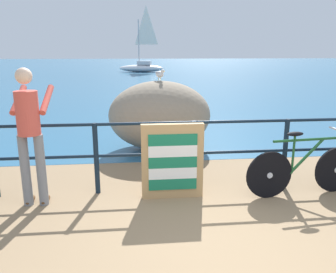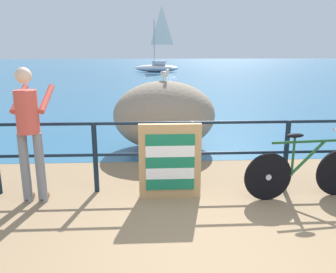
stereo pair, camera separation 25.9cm
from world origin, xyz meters
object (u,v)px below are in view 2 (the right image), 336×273
object	(u,v)px
person_at_railing	(29,129)
folded_deckchair_stack	(170,161)
breakwater_boulder_main	(164,115)
sailboat	(157,65)
seagull	(165,74)
bicycle	(315,165)

from	to	relation	value
person_at_railing	folded_deckchair_stack	bearing A→B (deg)	-86.76
folded_deckchair_stack	person_at_railing	bearing A→B (deg)	-179.21
person_at_railing	breakwater_boulder_main	distance (m)	3.09
sailboat	seagull	bearing A→B (deg)	102.92
breakwater_boulder_main	seagull	xyz separation A→B (m)	(0.01, 0.06, 0.84)
bicycle	breakwater_boulder_main	size ratio (longest dim) A/B	0.82
person_at_railing	folded_deckchair_stack	world-z (taller)	person_at_railing
bicycle	seagull	size ratio (longest dim) A/B	5.10
seagull	person_at_railing	bearing A→B (deg)	-62.40
bicycle	seagull	distance (m)	3.41
breakwater_boulder_main	seagull	bearing A→B (deg)	79.68
person_at_railing	sailboat	xyz separation A→B (m)	(2.24, 29.36, -0.28)
seagull	sailboat	xyz separation A→B (m)	(0.39, 26.83, -0.83)
bicycle	breakwater_boulder_main	bearing A→B (deg)	121.84
person_at_railing	seagull	size ratio (longest dim) A/B	5.36
sailboat	folded_deckchair_stack	bearing A→B (deg)	102.92
folded_deckchair_stack	sailboat	xyz separation A→B (m)	(0.43, 29.34, 0.19)
person_at_railing	breakwater_boulder_main	world-z (taller)	person_at_railing
person_at_railing	seagull	xyz separation A→B (m)	(1.85, 2.53, 0.54)
seagull	sailboat	distance (m)	26.85
folded_deckchair_stack	sailboat	distance (m)	29.34
bicycle	person_at_railing	size ratio (longest dim) A/B	0.95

